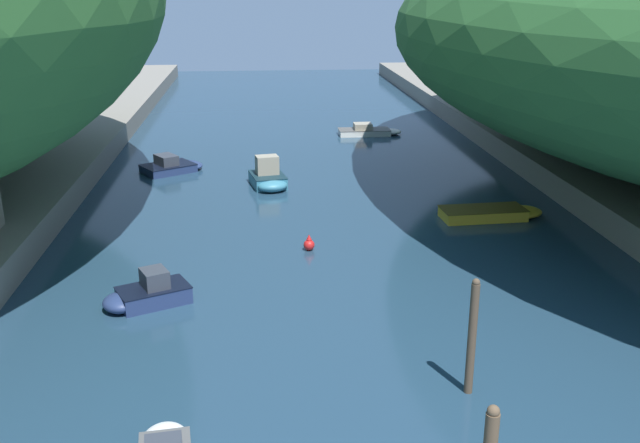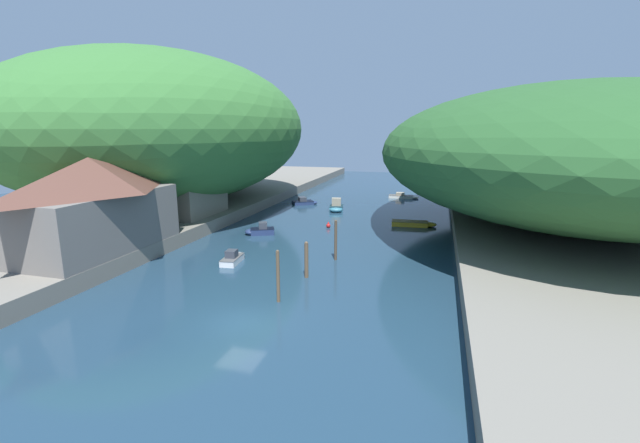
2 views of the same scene
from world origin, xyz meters
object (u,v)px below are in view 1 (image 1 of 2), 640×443
boat_small_dinghy (370,131)px  boat_white_cruiser (173,166)px  boat_far_upstream (495,213)px  boat_navy_launch (269,178)px  boat_far_right_bank (145,295)px  channel_buoy_near (309,244)px

boat_small_dinghy → boat_white_cruiser: size_ratio=1.14×
boat_far_upstream → boat_navy_launch: size_ratio=1.50×
boat_far_upstream → boat_small_dinghy: size_ratio=1.08×
boat_far_right_bank → channel_buoy_near: bearing=-76.4°
boat_small_dinghy → boat_navy_launch: (-8.42, -14.43, 0.24)m
boat_white_cruiser → boat_far_upstream: bearing=25.3°
boat_far_right_bank → boat_far_upstream: size_ratio=0.66×
boat_far_upstream → boat_navy_launch: 13.43m
boat_small_dinghy → boat_far_upstream: bearing=8.0°
boat_navy_launch → boat_small_dinghy: bearing=-130.9°
boat_far_right_bank → boat_navy_launch: boat_navy_launch is taller
boat_far_upstream → boat_navy_launch: (-11.50, 6.93, 0.26)m
boat_far_right_bank → boat_small_dinghy: (13.46, 30.31, -0.13)m
boat_far_upstream → channel_buoy_near: (-9.93, -3.73, 0.02)m
boat_far_upstream → boat_far_right_bank: bearing=-64.9°
boat_white_cruiser → boat_navy_launch: 7.38m
boat_far_right_bank → boat_small_dinghy: size_ratio=0.71×
boat_white_cruiser → boat_navy_launch: boat_navy_launch is taller
boat_far_right_bank → boat_small_dinghy: bearing=-48.6°
boat_white_cruiser → boat_small_dinghy: bearing=93.0°
boat_far_upstream → boat_small_dinghy: boat_small_dinghy is taller
boat_small_dinghy → boat_navy_launch: bearing=-30.5°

